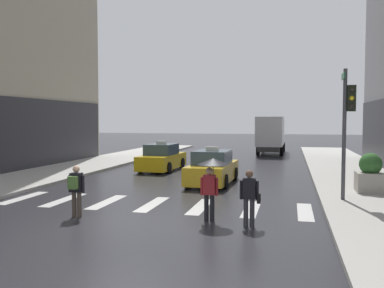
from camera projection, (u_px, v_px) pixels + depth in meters
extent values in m
plane|color=#26262B|center=(120.00, 224.00, 12.31)|extent=(160.00, 160.00, 0.00)
cube|color=silver|center=(23.00, 198.00, 16.47)|extent=(0.50, 2.80, 0.01)
cube|color=silver|center=(64.00, 200.00, 16.05)|extent=(0.50, 2.80, 0.01)
cube|color=silver|center=(107.00, 202.00, 15.64)|extent=(0.50, 2.80, 0.01)
cube|color=silver|center=(153.00, 204.00, 15.22)|extent=(0.50, 2.80, 0.01)
cube|color=silver|center=(201.00, 207.00, 14.81)|extent=(0.50, 2.80, 0.01)
cube|color=silver|center=(251.00, 209.00, 14.39)|extent=(0.50, 2.80, 0.01)
cube|color=silver|center=(305.00, 212.00, 13.97)|extent=(0.50, 2.80, 0.01)
cylinder|color=#47474C|center=(344.00, 135.00, 15.22)|extent=(0.14, 0.14, 4.80)
cube|color=black|center=(351.00, 98.00, 15.09)|extent=(0.30, 0.26, 0.95)
sphere|color=#28231E|center=(352.00, 90.00, 14.94)|extent=(0.17, 0.17, 0.17)
sphere|color=yellow|center=(352.00, 98.00, 14.96)|extent=(0.17, 0.17, 0.17)
sphere|color=#28231E|center=(352.00, 106.00, 14.97)|extent=(0.17, 0.17, 0.17)
cube|color=#196638|center=(343.00, 76.00, 15.28)|extent=(0.04, 0.84, 0.24)
cube|color=gold|center=(213.00, 172.00, 20.12)|extent=(1.96, 4.56, 0.84)
cube|color=#384C5B|center=(212.00, 157.00, 19.98)|extent=(1.67, 2.15, 0.64)
cube|color=silver|center=(212.00, 149.00, 19.96)|extent=(0.61, 0.26, 0.18)
cylinder|color=black|center=(202.00, 173.00, 21.66)|extent=(0.24, 0.67, 0.66)
cylinder|color=black|center=(235.00, 174.00, 21.21)|extent=(0.24, 0.67, 0.66)
cylinder|color=black|center=(188.00, 180.00, 19.06)|extent=(0.24, 0.67, 0.66)
cylinder|color=black|center=(225.00, 182.00, 18.61)|extent=(0.24, 0.67, 0.66)
cube|color=#F2EAB2|center=(210.00, 166.00, 22.47)|extent=(0.20, 0.05, 0.14)
cube|color=#F2EAB2|center=(233.00, 167.00, 22.14)|extent=(0.20, 0.05, 0.14)
cube|color=yellow|center=(162.00, 161.00, 25.46)|extent=(1.96, 4.56, 0.84)
cube|color=#384C5B|center=(161.00, 149.00, 25.32)|extent=(1.68, 2.16, 0.64)
cube|color=silver|center=(161.00, 143.00, 25.30)|extent=(0.61, 0.26, 0.18)
cylinder|color=black|center=(157.00, 162.00, 27.00)|extent=(0.24, 0.67, 0.66)
cylinder|color=black|center=(182.00, 163.00, 26.55)|extent=(0.24, 0.67, 0.66)
cylinder|color=black|center=(141.00, 167.00, 24.41)|extent=(0.24, 0.67, 0.66)
cylinder|color=black|center=(168.00, 168.00, 23.95)|extent=(0.24, 0.67, 0.66)
cube|color=#F2EAB2|center=(165.00, 157.00, 27.81)|extent=(0.20, 0.05, 0.14)
cube|color=#F2EAB2|center=(183.00, 157.00, 27.48)|extent=(0.20, 0.05, 0.14)
cube|color=#2D2D2D|center=(271.00, 147.00, 37.24)|extent=(1.93, 6.63, 0.40)
cube|color=silver|center=(273.00, 132.00, 40.36)|extent=(2.14, 1.84, 2.10)
cube|color=#384C5B|center=(274.00, 128.00, 41.23)|extent=(1.89, 0.08, 0.95)
cube|color=silver|center=(270.00, 131.00, 36.29)|extent=(2.29, 4.84, 2.50)
cylinder|color=black|center=(263.00, 147.00, 40.50)|extent=(0.30, 0.91, 0.90)
cylinder|color=black|center=(283.00, 147.00, 40.00)|extent=(0.30, 0.91, 0.90)
cylinder|color=black|center=(258.00, 150.00, 36.11)|extent=(0.30, 0.91, 0.90)
cylinder|color=black|center=(281.00, 151.00, 35.61)|extent=(0.30, 0.91, 0.90)
cylinder|color=black|center=(206.00, 208.00, 12.70)|extent=(0.14, 0.14, 0.82)
cylinder|color=black|center=(212.00, 208.00, 12.65)|extent=(0.14, 0.14, 0.82)
cube|color=maroon|center=(209.00, 185.00, 12.63)|extent=(0.36, 0.24, 0.60)
sphere|color=tan|center=(209.00, 171.00, 12.61)|extent=(0.22, 0.22, 0.22)
cylinder|color=maroon|center=(202.00, 186.00, 12.69)|extent=(0.09, 0.09, 0.55)
cylinder|color=maroon|center=(217.00, 187.00, 12.58)|extent=(0.09, 0.09, 0.55)
cylinder|color=#4C4C4C|center=(213.00, 175.00, 12.59)|extent=(0.02, 0.02, 1.00)
cone|color=black|center=(213.00, 161.00, 12.56)|extent=(0.96, 0.96, 0.20)
cylinder|color=#473D33|center=(74.00, 204.00, 13.19)|extent=(0.14, 0.14, 0.82)
cylinder|color=#473D33|center=(79.00, 205.00, 13.15)|extent=(0.14, 0.14, 0.82)
cube|color=black|center=(76.00, 182.00, 13.13)|extent=(0.36, 0.24, 0.60)
sphere|color=tan|center=(76.00, 169.00, 13.10)|extent=(0.22, 0.22, 0.22)
cylinder|color=black|center=(70.00, 184.00, 13.19)|extent=(0.09, 0.09, 0.55)
cylinder|color=black|center=(83.00, 184.00, 13.08)|extent=(0.09, 0.09, 0.55)
cube|color=#4C7233|center=(73.00, 183.00, 12.91)|extent=(0.28, 0.18, 0.40)
cylinder|color=#333338|center=(246.00, 213.00, 12.03)|extent=(0.14, 0.14, 0.82)
cylinder|color=#333338|center=(252.00, 213.00, 11.99)|extent=(0.14, 0.14, 0.82)
cube|color=black|center=(249.00, 188.00, 11.97)|extent=(0.36, 0.24, 0.60)
sphere|color=brown|center=(249.00, 174.00, 11.94)|extent=(0.22, 0.22, 0.22)
cylinder|color=black|center=(241.00, 190.00, 12.02)|extent=(0.09, 0.09, 0.55)
cylinder|color=black|center=(257.00, 190.00, 11.92)|extent=(0.09, 0.09, 0.55)
cube|color=black|center=(259.00, 198.00, 11.92)|extent=(0.10, 0.20, 0.28)
cube|color=#A8A399|center=(370.00, 182.00, 16.92)|extent=(1.10, 1.10, 0.80)
sphere|color=#33662D|center=(371.00, 164.00, 16.88)|extent=(0.90, 0.90, 0.90)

